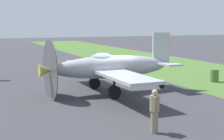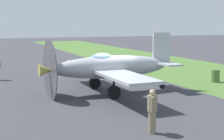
# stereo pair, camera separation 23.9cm
# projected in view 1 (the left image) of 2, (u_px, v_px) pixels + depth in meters

# --- Properties ---
(ground_plane) EXTENTS (160.00, 160.00, 0.00)m
(ground_plane) POSITION_uv_depth(u_px,v_px,m) (111.00, 91.00, 21.81)
(ground_plane) COLOR #38383D
(airplane_lead) EXTENTS (10.65, 8.48, 3.82)m
(airplane_lead) POSITION_uv_depth(u_px,v_px,m) (109.00, 67.00, 20.91)
(airplane_lead) COLOR #B2B7BC
(airplane_lead) RESTS_ON ground
(ground_crew_mechanic) EXTENTS (0.57, 0.38, 1.73)m
(ground_crew_mechanic) POSITION_uv_depth(u_px,v_px,m) (154.00, 110.00, 13.33)
(ground_crew_mechanic) COLOR #847A5B
(ground_crew_mechanic) RESTS_ON ground
(fuel_drum) EXTENTS (0.60, 0.60, 0.90)m
(fuel_drum) POSITION_uv_depth(u_px,v_px,m) (214.00, 76.00, 25.05)
(fuel_drum) COLOR #476633
(fuel_drum) RESTS_ON ground
(runway_marker_cone) EXTENTS (0.36, 0.36, 0.44)m
(runway_marker_cone) POSITION_uv_depth(u_px,v_px,m) (146.00, 70.00, 29.70)
(runway_marker_cone) COLOR orange
(runway_marker_cone) RESTS_ON ground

